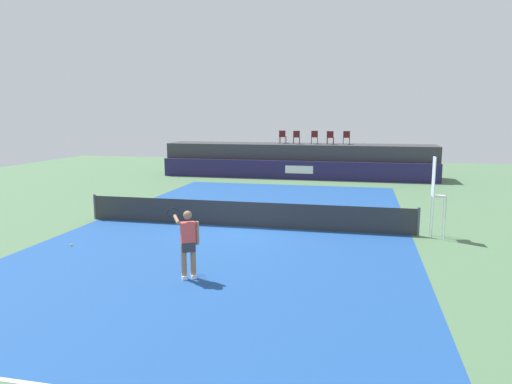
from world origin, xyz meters
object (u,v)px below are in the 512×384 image
tennis_player (188,242)px  spectator_chair_far_right (347,137)px  spectator_chair_far_left (283,136)px  spectator_chair_right (330,137)px  spectator_chair_center (315,137)px  umpire_chair (436,191)px  net_post_far (418,222)px  tennis_ball (71,245)px  spectator_chair_left (297,137)px  net_post_near (95,207)px

tennis_player → spectator_chair_far_right: bearing=81.4°
spectator_chair_far_left → spectator_chair_right: size_ratio=1.00×
spectator_chair_center → spectator_chair_far_right: 2.14m
umpire_chair → tennis_player: umpire_chair is taller
umpire_chair → net_post_far: 1.20m
spectator_chair_far_left → spectator_chair_center: same height
spectator_chair_far_left → spectator_chair_right: (3.27, -0.41, 0.00)m
net_post_far → tennis_player: size_ratio=0.56×
spectator_chair_right → net_post_far: bearing=-74.9°
net_post_far → tennis_ball: net_post_far is taller
spectator_chair_left → umpire_chair: 16.68m
net_post_near → net_post_far: bearing=0.0°
net_post_near → tennis_ball: (1.43, -3.79, -0.46)m
spectator_chair_center → umpire_chair: spectator_chair_center is taller
spectator_chair_far_left → tennis_ball: (-3.63, -19.26, -2.66)m
spectator_chair_center → tennis_ball: spectator_chair_center is taller
net_post_far → tennis_player: bearing=-137.0°
spectator_chair_far_left → net_post_far: size_ratio=0.89×
spectator_chair_left → tennis_ball: size_ratio=13.06×
umpire_chair → spectator_chair_left: bearing=114.3°
umpire_chair → spectator_chair_far_right: bearing=102.9°
spectator_chair_left → net_post_far: (6.34, -15.16, -2.19)m
spectator_chair_center → spectator_chair_far_right: same height
spectator_chair_right → tennis_player: 21.05m
umpire_chair → net_post_near: size_ratio=2.76×
spectator_chair_right → tennis_player: (-2.17, -20.87, -1.73)m
spectator_chair_far_left → net_post_far: 17.26m
spectator_chair_far_left → spectator_chair_far_right: same height
net_post_near → tennis_ball: size_ratio=14.71×
net_post_near → spectator_chair_right: bearing=61.0°
umpire_chair → tennis_player: 8.93m
spectator_chair_left → tennis_player: spectator_chair_left is taller
spectator_chair_far_right → umpire_chair: (3.53, -15.40, -1.11)m
tennis_ball → net_post_far: bearing=19.1°
spectator_chair_far_right → net_post_near: bearing=-121.3°
spectator_chair_left → umpire_chair: size_ratio=0.32×
umpire_chair → tennis_player: size_ratio=1.56×
spectator_chair_far_right → net_post_near: spectator_chair_far_right is taller
net_post_far → tennis_player: 8.54m
spectator_chair_left → spectator_chair_far_right: 3.32m
net_post_far → spectator_chair_center: bearing=108.4°
tennis_player → tennis_ball: tennis_player is taller
spectator_chair_center → net_post_near: spectator_chair_center is taller
spectator_chair_right → umpire_chair: (4.58, -15.06, -1.11)m
spectator_chair_center → spectator_chair_left: bearing=-164.4°
spectator_chair_left → net_post_near: 16.47m
spectator_chair_left → spectator_chair_far_right: bearing=4.1°
spectator_chair_center → tennis_player: 21.40m
spectator_chair_right → umpire_chair: bearing=-73.1°
spectator_chair_left → net_post_near: bearing=-111.8°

